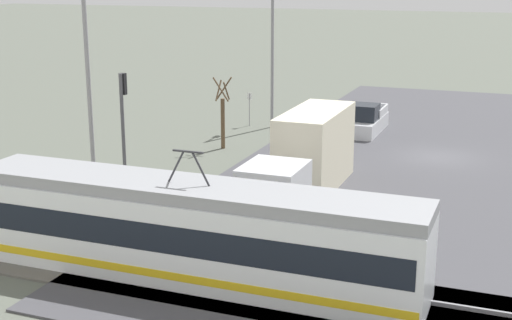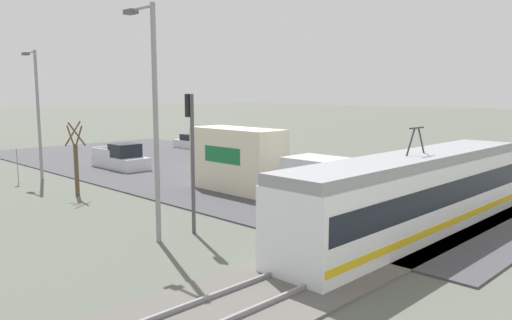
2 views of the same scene
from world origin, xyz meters
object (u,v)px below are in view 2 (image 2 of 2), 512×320
at_px(street_tree, 76,162).
at_px(street_lamp_near_crossing, 153,109).
at_px(no_parking_sign, 17,162).
at_px(street_lamp_mid_block, 37,106).
at_px(pickup_truck, 121,159).
at_px(traffic_light_pole, 191,145).
at_px(light_rail_tram, 414,195).
at_px(sedan_car_0, 193,142).
at_px(box_truck, 254,164).

relative_size(street_tree, street_lamp_near_crossing, 0.46).
height_order(street_lamp_near_crossing, no_parking_sign, street_lamp_near_crossing).
relative_size(street_lamp_mid_block, no_parking_sign, 3.85).
distance_m(pickup_truck, traffic_light_pole, 19.46).
relative_size(street_lamp_near_crossing, no_parking_sign, 4.11).
height_order(traffic_light_pole, street_lamp_near_crossing, street_lamp_near_crossing).
bearing_deg(light_rail_tram, no_parking_sign, -72.95).
distance_m(street_tree, street_lamp_mid_block, 7.56).
bearing_deg(street_tree, sedan_car_0, -143.96).
relative_size(light_rail_tram, street_lamp_mid_block, 1.84).
bearing_deg(box_truck, pickup_truck, -88.35).
bearing_deg(box_truck, street_tree, -44.08).
xyz_separation_m(sedan_car_0, street_lamp_near_crossing, (21.04, 24.67, 4.60)).
distance_m(sedan_car_0, street_lamp_mid_block, 20.36).
distance_m(traffic_light_pole, street_lamp_near_crossing, 2.30).
bearing_deg(street_tree, no_parking_sign, -82.05).
distance_m(street_tree, no_parking_sign, 6.68).
height_order(sedan_car_0, street_tree, street_tree).
xyz_separation_m(light_rail_tram, no_parking_sign, (7.38, -24.06, -0.30)).
bearing_deg(street_lamp_mid_block, sedan_car_0, -159.05).
xyz_separation_m(sedan_car_0, no_parking_sign, (20.18, 7.42, 0.70)).
xyz_separation_m(traffic_light_pole, street_lamp_near_crossing, (1.72, -0.18, 1.52)).
bearing_deg(street_tree, box_truck, 135.92).
height_order(street_tree, street_lamp_mid_block, street_lamp_mid_block).
bearing_deg(traffic_light_pole, pickup_truck, -111.30).
bearing_deg(light_rail_tram, traffic_light_pole, -45.50).
relative_size(box_truck, traffic_light_pole, 1.77).
bearing_deg(light_rail_tram, street_lamp_near_crossing, -39.60).
distance_m(light_rail_tram, no_parking_sign, 25.16).
height_order(light_rail_tram, street_lamp_mid_block, street_lamp_mid_block).
bearing_deg(street_tree, pickup_truck, -134.35).
xyz_separation_m(traffic_light_pole, street_tree, (-0.06, -10.84, -1.81)).
height_order(box_truck, pickup_truck, box_truck).
bearing_deg(street_tree, street_lamp_mid_block, -95.55).
height_order(sedan_car_0, no_parking_sign, no_parking_sign).
xyz_separation_m(pickup_truck, street_tree, (6.93, 7.09, 1.13)).
bearing_deg(no_parking_sign, sedan_car_0, -159.81).
bearing_deg(sedan_car_0, traffic_light_pole, -127.87).
xyz_separation_m(sedan_car_0, street_lamp_mid_block, (18.59, 7.12, 4.29)).
relative_size(box_truck, street_lamp_near_crossing, 1.12).
distance_m(pickup_truck, street_lamp_near_crossing, 20.26).
distance_m(light_rail_tram, street_lamp_mid_block, 25.25).
xyz_separation_m(street_lamp_near_crossing, no_parking_sign, (-0.85, -17.25, -3.90)).
height_order(light_rail_tram, traffic_light_pole, traffic_light_pole).
relative_size(sedan_car_0, street_lamp_mid_block, 0.51).
distance_m(light_rail_tram, sedan_car_0, 34.00).
bearing_deg(no_parking_sign, box_truck, 121.09).
bearing_deg(street_tree, street_lamp_near_crossing, 80.54).
xyz_separation_m(box_truck, street_lamp_near_crossing, (9.11, 3.55, 3.48)).
bearing_deg(traffic_light_pole, street_lamp_mid_block, -92.36).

